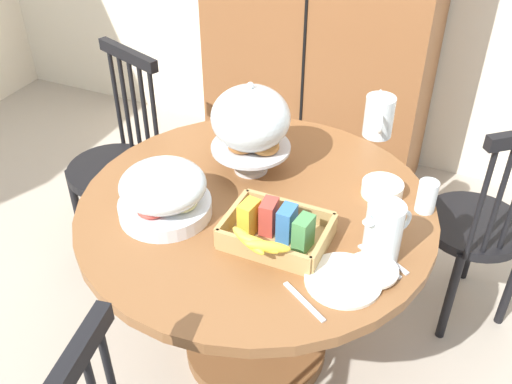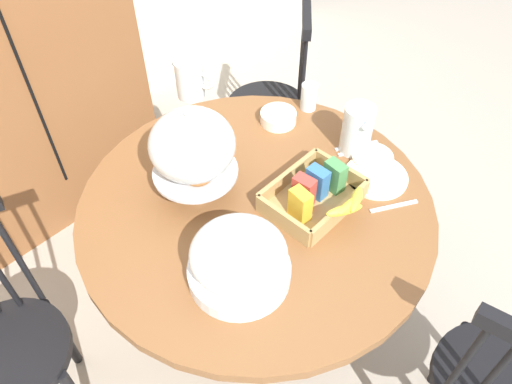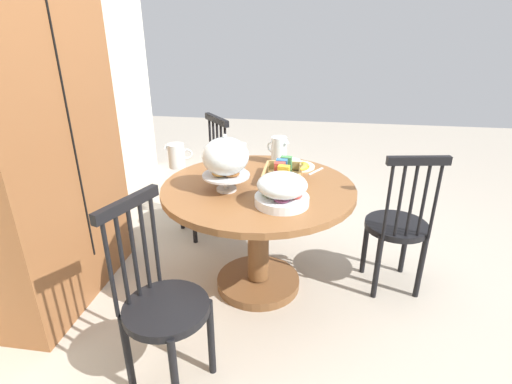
{
  "view_description": "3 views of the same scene",
  "coord_description": "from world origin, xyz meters",
  "px_view_note": "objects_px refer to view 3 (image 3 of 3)",
  "views": [
    {
      "loc": [
        0.75,
        -1.22,
        1.92
      ],
      "look_at": [
        0.13,
        0.18,
        0.79
      ],
      "focal_mm": 40.95,
      "sensor_mm": 36.0,
      "label": 1
    },
    {
      "loc": [
        -0.67,
        -0.57,
        1.97
      ],
      "look_at": [
        0.13,
        0.18,
        0.79
      ],
      "focal_mm": 34.76,
      "sensor_mm": 36.0,
      "label": 2
    },
    {
      "loc": [
        -2.09,
        -0.14,
        1.67
      ],
      "look_at": [
        0.03,
        0.18,
        0.74
      ],
      "focal_mm": 27.82,
      "sensor_mm": 36.0,
      "label": 3
    }
  ],
  "objects_px": {
    "windsor_chair_facing_door": "(204,182)",
    "china_plate_small": "(290,161)",
    "cereal_basket": "(285,172)",
    "fruit_platter_covered": "(282,190)",
    "windsor_chair_near_window": "(162,307)",
    "dining_table": "(258,217)",
    "windsor_chair_by_cabinet": "(398,227)",
    "wooden_armoire": "(30,148)",
    "china_plate_large": "(299,166)",
    "pastry_stand_with_dome": "(226,159)",
    "orange_juice_pitcher": "(279,151)",
    "milk_pitcher": "(177,157)",
    "cereal_bowl": "(234,161)",
    "drinking_glass": "(242,150)"
  },
  "relations": [
    {
      "from": "windsor_chair_facing_door",
      "to": "china_plate_small",
      "type": "distance_m",
      "value": 0.82
    },
    {
      "from": "cereal_basket",
      "to": "china_plate_small",
      "type": "bearing_deg",
      "value": -2.58
    },
    {
      "from": "fruit_platter_covered",
      "to": "windsor_chair_near_window",
      "type": "bearing_deg",
      "value": 139.75
    },
    {
      "from": "dining_table",
      "to": "windsor_chair_by_cabinet",
      "type": "relative_size",
      "value": 1.22
    },
    {
      "from": "windsor_chair_near_window",
      "to": "wooden_armoire",
      "type": "bearing_deg",
      "value": 58.22
    },
    {
      "from": "china_plate_large",
      "to": "windsor_chair_facing_door",
      "type": "bearing_deg",
      "value": 66.86
    },
    {
      "from": "windsor_chair_near_window",
      "to": "china_plate_small",
      "type": "relative_size",
      "value": 6.5
    },
    {
      "from": "wooden_armoire",
      "to": "cereal_basket",
      "type": "xyz_separation_m",
      "value": [
        0.35,
        -1.47,
        -0.2
      ]
    },
    {
      "from": "china_plate_small",
      "to": "china_plate_large",
      "type": "bearing_deg",
      "value": -136.94
    },
    {
      "from": "fruit_platter_covered",
      "to": "cereal_basket",
      "type": "bearing_deg",
      "value": 2.16
    },
    {
      "from": "windsor_chair_near_window",
      "to": "fruit_platter_covered",
      "type": "xyz_separation_m",
      "value": [
        0.59,
        -0.5,
        0.37
      ]
    },
    {
      "from": "pastry_stand_with_dome",
      "to": "cereal_basket",
      "type": "relative_size",
      "value": 1.09
    },
    {
      "from": "windsor_chair_near_window",
      "to": "china_plate_large",
      "type": "xyz_separation_m",
      "value": [
        1.2,
        -0.56,
        0.29
      ]
    },
    {
      "from": "fruit_platter_covered",
      "to": "orange_juice_pitcher",
      "type": "relative_size",
      "value": 1.59
    },
    {
      "from": "windsor_chair_near_window",
      "to": "milk_pitcher",
      "type": "bearing_deg",
      "value": 14.14
    },
    {
      "from": "milk_pitcher",
      "to": "pastry_stand_with_dome",
      "type": "bearing_deg",
      "value": -129.41
    },
    {
      "from": "windsor_chair_by_cabinet",
      "to": "wooden_armoire",
      "type": "bearing_deg",
      "value": 98.94
    },
    {
      "from": "china_plate_small",
      "to": "cereal_bowl",
      "type": "relative_size",
      "value": 1.07
    },
    {
      "from": "cereal_basket",
      "to": "drinking_glass",
      "type": "bearing_deg",
      "value": 42.1
    },
    {
      "from": "dining_table",
      "to": "windsor_chair_by_cabinet",
      "type": "distance_m",
      "value": 0.9
    },
    {
      "from": "milk_pitcher",
      "to": "cereal_bowl",
      "type": "xyz_separation_m",
      "value": [
        0.12,
        -0.38,
        -0.05
      ]
    },
    {
      "from": "pastry_stand_with_dome",
      "to": "cereal_bowl",
      "type": "xyz_separation_m",
      "value": [
        0.47,
        0.05,
        -0.18
      ]
    },
    {
      "from": "dining_table",
      "to": "pastry_stand_with_dome",
      "type": "distance_m",
      "value": 0.46
    },
    {
      "from": "windsor_chair_by_cabinet",
      "to": "china_plate_small",
      "type": "xyz_separation_m",
      "value": [
        0.31,
        0.72,
        0.3
      ]
    },
    {
      "from": "windsor_chair_facing_door",
      "to": "cereal_basket",
      "type": "bearing_deg",
      "value": -129.2
    },
    {
      "from": "milk_pitcher",
      "to": "windsor_chair_by_cabinet",
      "type": "bearing_deg",
      "value": -94.7
    },
    {
      "from": "orange_juice_pitcher",
      "to": "fruit_platter_covered",
      "type": "bearing_deg",
      "value": -173.02
    },
    {
      "from": "windsor_chair_by_cabinet",
      "to": "china_plate_small",
      "type": "bearing_deg",
      "value": 66.82
    },
    {
      "from": "windsor_chair_near_window",
      "to": "fruit_platter_covered",
      "type": "height_order",
      "value": "windsor_chair_near_window"
    },
    {
      "from": "wooden_armoire",
      "to": "china_plate_small",
      "type": "relative_size",
      "value": 13.07
    },
    {
      "from": "china_plate_large",
      "to": "china_plate_small",
      "type": "xyz_separation_m",
      "value": [
        0.07,
        0.06,
        0.01
      ]
    },
    {
      "from": "cereal_basket",
      "to": "cereal_bowl",
      "type": "height_order",
      "value": "cereal_basket"
    },
    {
      "from": "windsor_chair_facing_door",
      "to": "milk_pitcher",
      "type": "xyz_separation_m",
      "value": [
        -0.45,
        0.05,
        0.36
      ]
    },
    {
      "from": "wooden_armoire",
      "to": "orange_juice_pitcher",
      "type": "distance_m",
      "value": 1.55
    },
    {
      "from": "cereal_basket",
      "to": "wooden_armoire",
      "type": "bearing_deg",
      "value": 103.34
    },
    {
      "from": "wooden_armoire",
      "to": "dining_table",
      "type": "height_order",
      "value": "wooden_armoire"
    },
    {
      "from": "dining_table",
      "to": "china_plate_small",
      "type": "relative_size",
      "value": 7.92
    },
    {
      "from": "windsor_chair_facing_door",
      "to": "drinking_glass",
      "type": "relative_size",
      "value": 8.86
    },
    {
      "from": "dining_table",
      "to": "cereal_basket",
      "type": "height_order",
      "value": "cereal_basket"
    },
    {
      "from": "windsor_chair_by_cabinet",
      "to": "china_plate_small",
      "type": "relative_size",
      "value": 6.5
    },
    {
      "from": "dining_table",
      "to": "milk_pitcher",
      "type": "distance_m",
      "value": 0.71
    },
    {
      "from": "milk_pitcher",
      "to": "cereal_bowl",
      "type": "height_order",
      "value": "milk_pitcher"
    },
    {
      "from": "windsor_chair_near_window",
      "to": "cereal_basket",
      "type": "xyz_separation_m",
      "value": [
        0.96,
        -0.48,
        0.33
      ]
    },
    {
      "from": "pastry_stand_with_dome",
      "to": "china_plate_small",
      "type": "relative_size",
      "value": 2.29
    },
    {
      "from": "windsor_chair_by_cabinet",
      "to": "cereal_basket",
      "type": "relative_size",
      "value": 3.09
    },
    {
      "from": "milk_pitcher",
      "to": "china_plate_large",
      "type": "distance_m",
      "value": 0.84
    },
    {
      "from": "windsor_chair_by_cabinet",
      "to": "cereal_basket",
      "type": "height_order",
      "value": "windsor_chair_by_cabinet"
    },
    {
      "from": "china_plate_small",
      "to": "cereal_basket",
      "type": "bearing_deg",
      "value": 177.42
    },
    {
      "from": "wooden_armoire",
      "to": "windsor_chair_facing_door",
      "type": "bearing_deg",
      "value": -39.71
    },
    {
      "from": "windsor_chair_by_cabinet",
      "to": "fruit_platter_covered",
      "type": "xyz_separation_m",
      "value": [
        -0.37,
        0.72,
        0.37
      ]
    }
  ]
}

